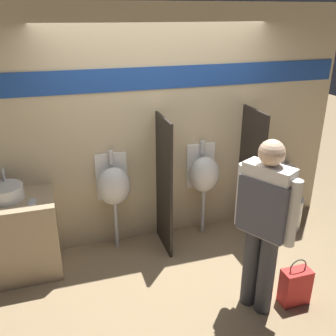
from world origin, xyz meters
name	(u,v)px	position (x,y,z in m)	size (l,w,h in m)	color
ground_plane	(172,258)	(0.00, 0.00, 0.00)	(16.00, 16.00, 0.00)	#997F5B
display_wall	(157,129)	(0.00, 0.60, 1.36)	(4.55, 0.07, 2.70)	beige
sink_counter	(7,239)	(-1.71, 0.28, 0.43)	(1.03, 0.58, 0.86)	tan
sink_basin	(5,192)	(-1.66, 0.34, 0.93)	(0.37, 0.37, 0.28)	white
cell_phone	(32,202)	(-1.40, 0.17, 0.86)	(0.07, 0.14, 0.01)	#B7B7BC
divider_near_counter	(164,185)	(-0.01, 0.30, 0.79)	(0.03, 0.55, 1.58)	#28231E
divider_mid	(250,174)	(1.08, 0.30, 0.79)	(0.03, 0.55, 1.58)	#28231E
urinal_near_counter	(114,186)	(-0.55, 0.44, 0.79)	(0.38, 0.28, 1.19)	silver
urinal_far	(204,174)	(0.54, 0.44, 0.79)	(0.38, 0.28, 1.19)	silver
toilet	(285,202)	(1.63, 0.29, 0.32)	(0.40, 0.53, 0.89)	white
person_in_vest	(264,217)	(0.52, -0.93, 0.97)	(0.40, 0.52, 1.66)	#3D3D42
shopping_bag	(295,286)	(0.90, -1.00, 0.19)	(0.28, 0.15, 0.49)	red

